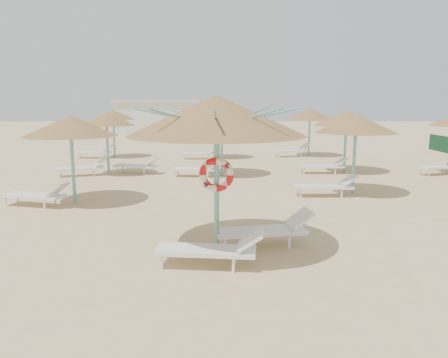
{
  "coord_description": "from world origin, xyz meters",
  "views": [
    {
      "loc": [
        0.3,
        -8.84,
        3.13
      ],
      "look_at": [
        0.34,
        1.39,
        1.3
      ],
      "focal_mm": 35.0,
      "sensor_mm": 36.0,
      "label": 1
    }
  ],
  "objects": [
    {
      "name": "ground",
      "position": [
        0.0,
        0.0,
        0.0
      ],
      "size": [
        120.0,
        120.0,
        0.0
      ],
      "primitive_type": "plane",
      "color": "tan",
      "rests_on": "ground"
    },
    {
      "name": "lounger_main_b",
      "position": [
        1.27,
        0.35,
        0.37
      ],
      "size": [
        2.2,
        0.98,
        0.77
      ],
      "rotation": [
        0.0,
        0.0,
        0.17
      ],
      "color": "white",
      "rests_on": "ground"
    },
    {
      "name": "service_hut",
      "position": [
        -6.0,
        35.0,
        1.64
      ],
      "size": [
        8.4,
        4.4,
        3.25
      ],
      "color": "silver",
      "rests_on": "ground"
    },
    {
      "name": "main_palapa",
      "position": [
        0.18,
        0.04,
        2.84
      ],
      "size": [
        3.64,
        3.64,
        3.26
      ],
      "color": "#65AFA7",
      "rests_on": "ground"
    },
    {
      "name": "palapa_field",
      "position": [
        2.65,
        10.07,
        2.32
      ],
      "size": [
        20.89,
        14.61,
        2.73
      ],
      "color": "#65AFA7",
      "rests_on": "ground"
    },
    {
      "name": "lounger_main_a",
      "position": [
        0.12,
        -0.9,
        0.36
      ],
      "size": [
        2.1,
        0.83,
        0.74
      ],
      "rotation": [
        0.0,
        0.0,
        -0.11
      ],
      "color": "white",
      "rests_on": "ground"
    }
  ]
}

